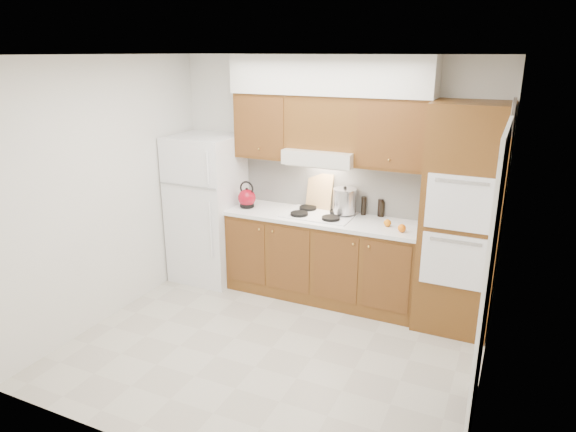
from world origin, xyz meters
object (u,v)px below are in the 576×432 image
(fridge, at_px, (208,208))
(stock_pot, at_px, (345,201))
(oven_cabinet, at_px, (461,220))
(kettle, at_px, (247,198))

(fridge, relative_size, stock_pot, 6.72)
(oven_cabinet, xyz_separation_m, kettle, (-2.31, -0.03, -0.05))
(fridge, height_order, kettle, fridge)
(kettle, xyz_separation_m, stock_pot, (1.10, 0.18, 0.05))
(oven_cabinet, height_order, stock_pot, oven_cabinet)
(fridge, bearing_deg, kettle, 0.21)
(kettle, height_order, stock_pot, stock_pot)
(fridge, height_order, stock_pot, fridge)
(fridge, distance_m, oven_cabinet, 2.86)
(oven_cabinet, bearing_deg, fridge, -179.30)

